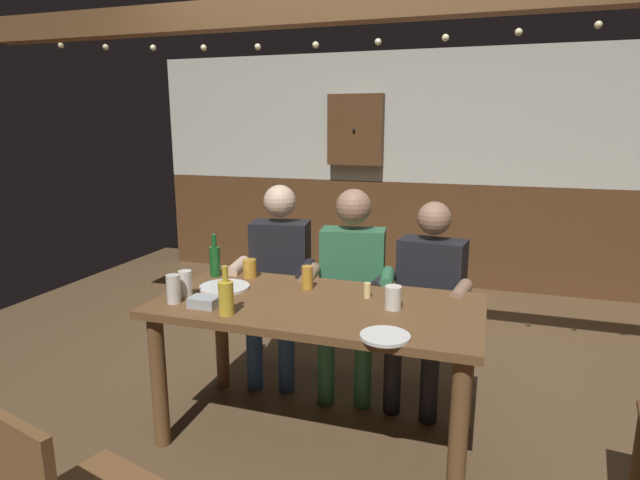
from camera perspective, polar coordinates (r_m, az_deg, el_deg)
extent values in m
plane|color=brown|center=(3.13, 0.72, -18.79)|extent=(6.60, 6.60, 0.00)
cube|color=beige|center=(5.42, 9.99, 12.95)|extent=(5.48, 0.12, 1.28)
cube|color=brown|center=(5.53, 9.53, 0.85)|extent=(5.48, 0.12, 1.04)
cube|color=brown|center=(3.10, 3.19, 23.93)|extent=(4.93, 0.14, 0.16)
cube|color=brown|center=(2.67, -0.31, -7.16)|extent=(1.63, 0.81, 0.04)
cylinder|color=brown|center=(2.87, -17.09, -14.43)|extent=(0.08, 0.08, 0.71)
cylinder|color=brown|center=(2.42, 14.80, -19.66)|extent=(0.08, 0.08, 0.71)
cylinder|color=brown|center=(3.37, -10.62, -9.91)|extent=(0.08, 0.08, 0.71)
cylinder|color=brown|center=(3.00, 15.64, -13.11)|extent=(0.08, 0.08, 0.71)
cube|color=black|center=(3.47, -4.28, -2.44)|extent=(0.40, 0.30, 0.54)
sphere|color=beige|center=(3.38, -4.39, 4.23)|extent=(0.21, 0.21, 0.21)
cylinder|color=#2D4C84|center=(3.40, -3.03, -7.22)|extent=(0.20, 0.41, 0.13)
cylinder|color=#2D4C84|center=(3.44, -6.36, -7.02)|extent=(0.20, 0.41, 0.13)
cylinder|color=#2D4C84|center=(3.32, -3.65, -12.71)|extent=(0.10, 0.10, 0.42)
cylinder|color=#2D4C84|center=(3.37, -7.10, -12.43)|extent=(0.10, 0.10, 0.42)
cylinder|color=black|center=(3.17, -1.53, -3.31)|extent=(0.13, 0.29, 0.08)
cylinder|color=beige|center=(3.27, -8.93, -2.97)|extent=(0.13, 0.29, 0.08)
cube|color=#33724C|center=(3.32, 3.57, -3.28)|extent=(0.42, 0.26, 0.53)
sphere|color=#9E755B|center=(3.23, 3.67, 3.62)|extent=(0.22, 0.22, 0.22)
cylinder|color=#33724C|center=(3.24, 5.12, -8.26)|extent=(0.19, 0.43, 0.13)
cylinder|color=#33724C|center=(3.26, 1.28, -8.05)|extent=(0.19, 0.43, 0.13)
cylinder|color=#33724C|center=(3.16, 4.68, -14.15)|extent=(0.10, 0.10, 0.42)
cylinder|color=#33724C|center=(3.18, 0.67, -13.88)|extent=(0.10, 0.10, 0.42)
cylinder|color=#33724C|center=(3.06, 7.29, -4.20)|extent=(0.12, 0.29, 0.08)
cylinder|color=#9E755B|center=(3.12, -1.10, -3.81)|extent=(0.12, 0.29, 0.08)
cube|color=black|center=(3.24, 12.00, -4.23)|extent=(0.41, 0.26, 0.49)
sphere|color=#9E755B|center=(3.15, 12.30, 2.31)|extent=(0.20, 0.20, 0.20)
cylinder|color=black|center=(3.14, 12.97, -9.19)|extent=(0.19, 0.44, 0.13)
cylinder|color=black|center=(3.19, 9.23, -8.69)|extent=(0.19, 0.44, 0.13)
cylinder|color=black|center=(3.07, 11.77, -15.25)|extent=(0.10, 0.10, 0.42)
cylinder|color=black|center=(3.12, 7.86, -14.62)|extent=(0.10, 0.10, 0.42)
cylinder|color=#9E755B|center=(2.96, 15.04, -5.52)|extent=(0.12, 0.29, 0.08)
cylinder|color=black|center=(3.07, 6.83, -4.53)|extent=(0.12, 0.29, 0.08)
cylinder|color=brown|center=(2.83, 31.26, -19.26)|extent=(0.04, 0.04, 0.44)
cylinder|color=#F9E08C|center=(2.73, 5.16, -5.46)|extent=(0.04, 0.04, 0.08)
cube|color=#B2B7BC|center=(2.65, -12.47, -6.59)|extent=(0.14, 0.10, 0.05)
cylinder|color=white|center=(2.92, -10.33, -5.05)|extent=(0.27, 0.27, 0.01)
cylinder|color=white|center=(2.26, 7.08, -10.34)|extent=(0.21, 0.21, 0.01)
cylinder|color=gold|center=(2.51, -10.16, -6.24)|extent=(0.07, 0.07, 0.16)
cylinder|color=gold|center=(2.48, -10.27, -3.66)|extent=(0.03, 0.03, 0.08)
cylinder|color=#195923|center=(3.14, -11.34, -2.32)|extent=(0.06, 0.06, 0.18)
cylinder|color=#195923|center=(3.11, -11.44, -0.08)|extent=(0.03, 0.03, 0.08)
cylinder|color=white|center=(2.81, -14.42, -4.64)|extent=(0.07, 0.07, 0.14)
cylinder|color=white|center=(2.73, -15.63, -5.14)|extent=(0.07, 0.07, 0.14)
cylinder|color=gold|center=(2.86, -1.38, -4.08)|extent=(0.06, 0.06, 0.13)
cylinder|color=gold|center=(3.09, -7.63, -3.07)|extent=(0.08, 0.08, 0.11)
cylinder|color=white|center=(2.58, 7.94, -6.22)|extent=(0.08, 0.08, 0.11)
cube|color=brown|center=(5.40, 3.88, 11.85)|extent=(0.56, 0.12, 0.70)
sphere|color=black|center=(5.33, 3.67, 11.85)|extent=(0.03, 0.03, 0.03)
sphere|color=#F9EAB2|center=(3.99, -26.31, 18.41)|extent=(0.04, 0.04, 0.04)
sphere|color=#F9EAB2|center=(3.76, -22.25, 18.83)|extent=(0.04, 0.04, 0.04)
sphere|color=#F9EAB2|center=(3.55, -17.67, 19.27)|extent=(0.04, 0.04, 0.04)
sphere|color=#F9EAB2|center=(3.36, -12.52, 19.71)|extent=(0.04, 0.04, 0.04)
sphere|color=#F9EAB2|center=(3.20, -6.78, 20.11)|extent=(0.04, 0.04, 0.04)
sphere|color=#F9EAB2|center=(3.07, -0.47, 20.42)|extent=(0.04, 0.04, 0.04)
sphere|color=#F9EAB2|center=(2.98, 6.33, 20.60)|extent=(0.04, 0.04, 0.04)
sphere|color=#F9EAB2|center=(2.93, 13.47, 20.59)|extent=(0.04, 0.04, 0.04)
sphere|color=#F9EAB2|center=(2.92, 20.77, 20.37)|extent=(0.04, 0.04, 0.04)
sphere|color=#F9EAB2|center=(2.95, 27.99, 19.94)|extent=(0.04, 0.04, 0.04)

